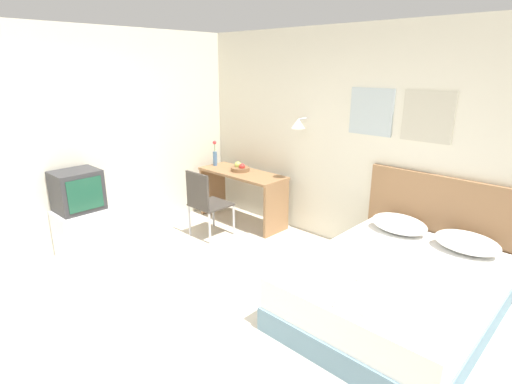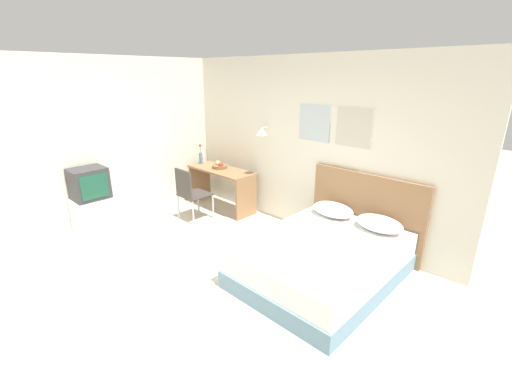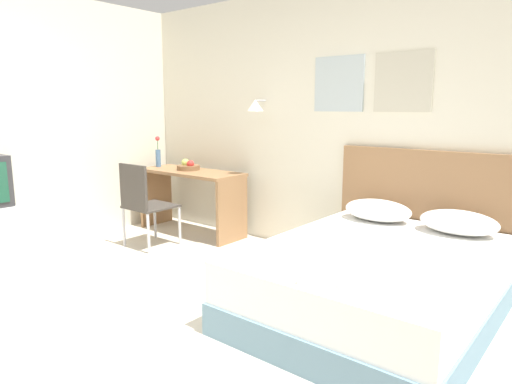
{
  "view_description": "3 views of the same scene",
  "coord_description": "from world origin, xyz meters",
  "px_view_note": "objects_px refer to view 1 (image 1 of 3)",
  "views": [
    {
      "loc": [
        2.54,
        -1.62,
        2.21
      ],
      "look_at": [
        -0.31,
        1.37,
        0.88
      ],
      "focal_mm": 28.0,
      "sensor_mm": 36.0,
      "label": 1
    },
    {
      "loc": [
        3.22,
        -1.65,
        2.38
      ],
      "look_at": [
        0.29,
        1.39,
        0.91
      ],
      "focal_mm": 24.0,
      "sensor_mm": 36.0,
      "label": 2
    },
    {
      "loc": [
        2.55,
        -1.43,
        1.49
      ],
      "look_at": [
        0.25,
        1.41,
        0.8
      ],
      "focal_mm": 32.0,
      "sensor_mm": 36.0,
      "label": 3
    }
  ],
  "objects_px": {
    "desk": "(242,187)",
    "desk_chair": "(204,200)",
    "folded_towel_mid_bed": "(362,302)",
    "flower_vase": "(215,156)",
    "tv_stand": "(83,232)",
    "fruit_bowl": "(240,168)",
    "pillow_right": "(467,243)",
    "folded_towel_near_foot": "(383,277)",
    "television": "(77,191)",
    "bed": "(394,292)",
    "pillow_left": "(399,224)",
    "headboard": "(441,228)"
  },
  "relations": [
    {
      "from": "fruit_bowl",
      "to": "folded_towel_near_foot",
      "type": "bearing_deg",
      "value": -20.47
    },
    {
      "from": "desk",
      "to": "desk_chair",
      "type": "distance_m",
      "value": 0.74
    },
    {
      "from": "flower_vase",
      "to": "fruit_bowl",
      "type": "bearing_deg",
      "value": 4.08
    },
    {
      "from": "folded_towel_near_foot",
      "to": "folded_towel_mid_bed",
      "type": "relative_size",
      "value": 1.0
    },
    {
      "from": "fruit_bowl",
      "to": "pillow_right",
      "type": "bearing_deg",
      "value": 0.38
    },
    {
      "from": "bed",
      "to": "folded_towel_mid_bed",
      "type": "relative_size",
      "value": 5.72
    },
    {
      "from": "fruit_bowl",
      "to": "flower_vase",
      "type": "distance_m",
      "value": 0.52
    },
    {
      "from": "folded_towel_near_foot",
      "to": "television",
      "type": "xyz_separation_m",
      "value": [
        -3.27,
        -1.08,
        0.28
      ]
    },
    {
      "from": "folded_towel_mid_bed",
      "to": "tv_stand",
      "type": "height_order",
      "value": "tv_stand"
    },
    {
      "from": "bed",
      "to": "flower_vase",
      "type": "relative_size",
      "value": 5.2
    },
    {
      "from": "folded_towel_near_foot",
      "to": "television",
      "type": "relative_size",
      "value": 0.7
    },
    {
      "from": "pillow_right",
      "to": "folded_towel_mid_bed",
      "type": "bearing_deg",
      "value": -99.86
    },
    {
      "from": "bed",
      "to": "desk",
      "type": "relative_size",
      "value": 1.47
    },
    {
      "from": "pillow_right",
      "to": "flower_vase",
      "type": "bearing_deg",
      "value": -179.09
    },
    {
      "from": "folded_towel_near_foot",
      "to": "fruit_bowl",
      "type": "distance_m",
      "value": 2.93
    },
    {
      "from": "headboard",
      "to": "tv_stand",
      "type": "bearing_deg",
      "value": -143.71
    },
    {
      "from": "headboard",
      "to": "desk",
      "type": "height_order",
      "value": "headboard"
    },
    {
      "from": "pillow_left",
      "to": "flower_vase",
      "type": "xyz_separation_m",
      "value": [
        -2.89,
        -0.06,
        0.3
      ]
    },
    {
      "from": "folded_towel_mid_bed",
      "to": "television",
      "type": "xyz_separation_m",
      "value": [
        -3.34,
        -0.63,
        0.28
      ]
    },
    {
      "from": "pillow_right",
      "to": "fruit_bowl",
      "type": "bearing_deg",
      "value": -179.62
    },
    {
      "from": "tv_stand",
      "to": "fruit_bowl",
      "type": "bearing_deg",
      "value": 75.55
    },
    {
      "from": "pillow_left",
      "to": "folded_towel_mid_bed",
      "type": "height_order",
      "value": "pillow_left"
    },
    {
      "from": "pillow_left",
      "to": "folded_towel_near_foot",
      "type": "relative_size",
      "value": 1.71
    },
    {
      "from": "bed",
      "to": "desk_chair",
      "type": "bearing_deg",
      "value": -179.13
    },
    {
      "from": "bed",
      "to": "fruit_bowl",
      "type": "relative_size",
      "value": 7.33
    },
    {
      "from": "pillow_right",
      "to": "desk",
      "type": "xyz_separation_m",
      "value": [
        -2.99,
        -0.05,
        -0.06
      ]
    },
    {
      "from": "pillow_right",
      "to": "folded_towel_near_foot",
      "type": "bearing_deg",
      "value": -107.29
    },
    {
      "from": "headboard",
      "to": "fruit_bowl",
      "type": "bearing_deg",
      "value": -173.83
    },
    {
      "from": "bed",
      "to": "pillow_right",
      "type": "xyz_separation_m",
      "value": [
        0.34,
        0.74,
        0.35
      ]
    },
    {
      "from": "headboard",
      "to": "tv_stand",
      "type": "relative_size",
      "value": 2.83
    },
    {
      "from": "bed",
      "to": "folded_towel_mid_bed",
      "type": "height_order",
      "value": "folded_towel_mid_bed"
    },
    {
      "from": "headboard",
      "to": "pillow_left",
      "type": "xyz_separation_m",
      "value": [
        -0.34,
        -0.27,
        0.04
      ]
    },
    {
      "from": "tv_stand",
      "to": "television",
      "type": "distance_m",
      "value": 0.52
    },
    {
      "from": "headboard",
      "to": "desk_chair",
      "type": "xyz_separation_m",
      "value": [
        -2.61,
        -1.06,
        -0.03
      ]
    },
    {
      "from": "pillow_left",
      "to": "flower_vase",
      "type": "relative_size",
      "value": 1.55
    },
    {
      "from": "bed",
      "to": "fruit_bowl",
      "type": "height_order",
      "value": "fruit_bowl"
    },
    {
      "from": "pillow_left",
      "to": "flower_vase",
      "type": "distance_m",
      "value": 2.91
    },
    {
      "from": "bed",
      "to": "desk",
      "type": "bearing_deg",
      "value": 165.31
    },
    {
      "from": "bed",
      "to": "pillow_right",
      "type": "bearing_deg",
      "value": 65.76
    },
    {
      "from": "desk_chair",
      "to": "tv_stand",
      "type": "distance_m",
      "value": 1.51
    },
    {
      "from": "bed",
      "to": "headboard",
      "type": "distance_m",
      "value": 1.06
    },
    {
      "from": "pillow_left",
      "to": "bed",
      "type": "bearing_deg",
      "value": -65.76
    },
    {
      "from": "folded_towel_mid_bed",
      "to": "television",
      "type": "distance_m",
      "value": 3.41
    },
    {
      "from": "pillow_right",
      "to": "folded_towel_near_foot",
      "type": "distance_m",
      "value": 1.09
    },
    {
      "from": "folded_towel_near_foot",
      "to": "desk_chair",
      "type": "bearing_deg",
      "value": 174.4
    },
    {
      "from": "pillow_right",
      "to": "fruit_bowl",
      "type": "xyz_separation_m",
      "value": [
        -3.06,
        -0.02,
        0.19
      ]
    },
    {
      "from": "bed",
      "to": "pillow_left",
      "type": "height_order",
      "value": "pillow_left"
    },
    {
      "from": "desk",
      "to": "tv_stand",
      "type": "relative_size",
      "value": 2.33
    },
    {
      "from": "bed",
      "to": "tv_stand",
      "type": "relative_size",
      "value": 3.43
    },
    {
      "from": "folded_towel_mid_bed",
      "to": "flower_vase",
      "type": "xyz_separation_m",
      "value": [
        -3.3,
        1.43,
        0.36
      ]
    }
  ]
}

